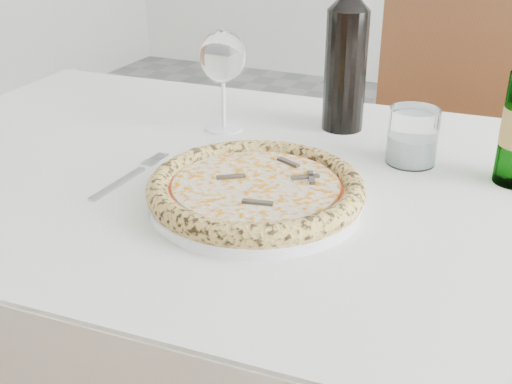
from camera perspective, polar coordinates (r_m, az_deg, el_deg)
dining_table at (r=1.01m, az=2.34°, el=-3.56°), size 1.42×0.89×0.76m
chair_far at (r=1.73m, az=14.59°, el=3.69°), size 0.53×0.53×0.93m
plate at (r=0.88m, az=0.00°, el=-0.66°), size 0.29×0.29×0.02m
pizza at (r=0.87m, az=-0.00°, el=0.37°), size 0.30×0.30×0.03m
fork at (r=0.98m, az=-11.21°, el=1.39°), size 0.02×0.18×0.00m
wine_glass at (r=1.13m, az=-2.99°, el=11.74°), size 0.08×0.08×0.18m
tumbler at (r=1.04m, az=13.73°, el=4.53°), size 0.08×0.08×0.09m
wine_bottle at (r=1.14m, az=8.00°, el=11.70°), size 0.07×0.07×0.30m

